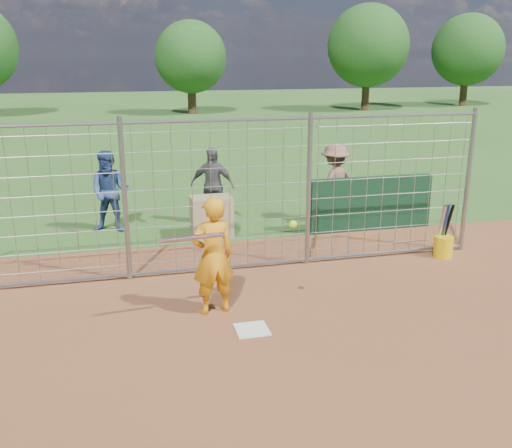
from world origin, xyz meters
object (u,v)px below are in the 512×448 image
object	(u,v)px
batter	(213,256)
bucket_with_bats	(443,244)
bystander_a	(110,192)
bystander_c	(334,183)
equipment_bin	(212,217)
bystander_b	(212,186)

from	to	relation	value
batter	bucket_with_bats	bearing A→B (deg)	-174.62
bystander_a	bystander_c	xyz separation A→B (m)	(4.64, -0.40, 0.01)
batter	equipment_bin	distance (m)	3.54
bystander_a	bucket_with_bats	xyz separation A→B (m)	(5.74, -2.96, -0.58)
bystander_b	bucket_with_bats	distance (m)	4.80
bystander_a	equipment_bin	xyz separation A→B (m)	(1.92, -0.78, -0.43)
batter	equipment_bin	bearing A→B (deg)	-110.04
bystander_c	bucket_with_bats	xyz separation A→B (m)	(1.10, -2.56, -0.60)
bystander_a	equipment_bin	bearing A→B (deg)	-7.69
batter	bystander_b	bearing A→B (deg)	-110.41
bystander_b	bystander_c	bearing A→B (deg)	15.82
bystander_a	equipment_bin	distance (m)	2.12
bystander_a	bystander_b	distance (m)	2.09
equipment_bin	batter	bearing A→B (deg)	-99.75
batter	bystander_b	size ratio (longest dim) A/B	1.02
batter	bystander_a	size ratio (longest dim) A/B	1.01
equipment_bin	bystander_a	bearing A→B (deg)	157.23
batter	bystander_a	world-z (taller)	batter
bystander_a	bystander_c	size ratio (longest dim) A/B	0.98
batter	equipment_bin	size ratio (longest dim) A/B	2.09
equipment_bin	bucket_with_bats	xyz separation A→B (m)	(3.81, -2.18, -0.15)
equipment_bin	bucket_with_bats	bearing A→B (deg)	-30.50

